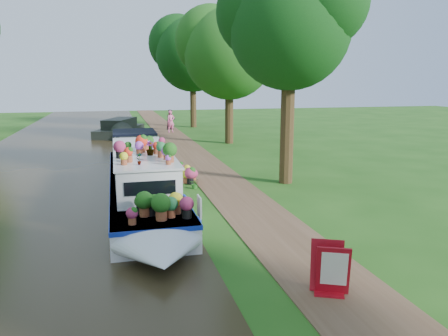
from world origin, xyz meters
TOP-DOWN VIEW (x-y plane):
  - ground at (0.00, 0.00)m, footprint 100.00×100.00m
  - canal_water at (-6.00, 0.00)m, footprint 10.00×100.00m
  - towpath at (1.20, 0.00)m, footprint 2.20×100.00m
  - plant_boat at (-2.25, 1.36)m, footprint 2.29×13.52m
  - tree_near_overhang at (3.79, 3.06)m, footprint 5.52×5.28m
  - tree_near_mid at (4.48, 15.08)m, footprint 6.90×6.60m
  - tree_near_far at (3.98, 26.09)m, footprint 7.59×7.26m
  - second_boat at (-2.71, 20.86)m, footprint 4.15×7.41m
  - sandwich_board at (0.94, -6.40)m, footprint 0.73×0.77m
  - pedestrian_pink at (1.41, 22.11)m, footprint 0.75×0.60m
  - pedestrian_dark at (1.67, 24.08)m, footprint 1.05×0.97m
  - verge_plant at (-0.11, 2.90)m, footprint 0.46×0.43m

SIDE VIEW (x-z plane):
  - ground at x=0.00m, z-range 0.00..0.00m
  - canal_water at x=-6.00m, z-range 0.00..0.02m
  - towpath at x=1.20m, z-range 0.00..0.03m
  - verge_plant at x=-0.11m, z-range 0.00..0.41m
  - sandwich_board at x=0.94m, z-range -0.02..1.03m
  - second_boat at x=-2.71m, z-range -0.13..1.22m
  - plant_boat at x=-2.25m, z-range -0.30..2.00m
  - pedestrian_dark at x=1.67m, z-range 0.03..1.76m
  - pedestrian_pink at x=1.41m, z-range 0.03..1.83m
  - tree_near_mid at x=4.48m, z-range 1.74..11.14m
  - tree_near_overhang at x=3.79m, z-range 2.11..11.10m
  - tree_near_far at x=3.98m, z-range 1.90..12.20m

